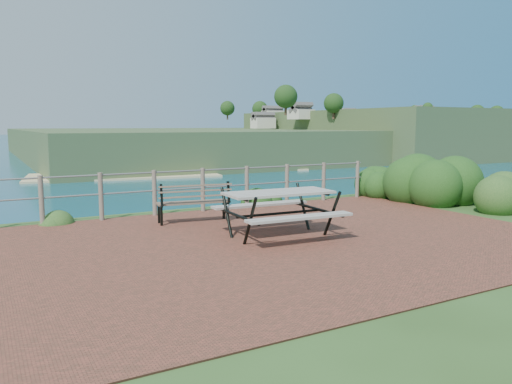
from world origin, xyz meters
The scene contains 10 objects.
ground centered at (0.00, 0.00, 0.00)m, with size 10.00×7.00×0.12m, color brown.
safety_railing centered at (0.00, 3.35, 0.57)m, with size 9.40×0.10×1.00m.
distant_bay centered at (173.07, 202.61, -1.52)m, with size 290.00×232.36×24.00m.
picnic_table centered at (0.14, 0.24, 0.52)m, with size 1.96×1.67×0.81m.
park_bench centered at (-0.69, 2.23, 0.55)m, with size 1.53×0.58×0.84m.
shrub_right_front centered at (5.73, 1.84, 0.00)m, with size 1.49×1.49×2.11m, color #193C12.
shrub_right_back centered at (5.87, -0.19, 0.00)m, with size 1.12×1.12×1.59m, color #234B1C.
shrub_right_edge centered at (5.18, 3.46, 0.00)m, with size 1.18×1.18×1.68m, color #193C12.
shrub_lip_west centered at (-3.15, 3.61, 0.00)m, with size 0.69×0.69×0.39m, color #234B1C.
shrub_lip_east centered at (1.79, 3.71, 0.00)m, with size 0.88×0.88×0.66m, color #193C12.
Camera 1 is at (-4.47, -7.22, 2.00)m, focal length 35.00 mm.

